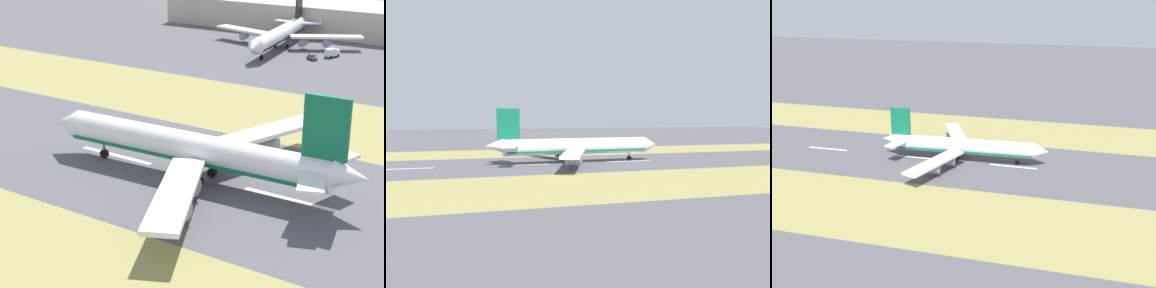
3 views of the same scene
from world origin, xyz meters
TOP-DOWN VIEW (x-y plane):
  - ground_plane at (0.00, 0.00)m, footprint 800.00×800.00m
  - grass_median_west at (-45.00, 0.00)m, footprint 40.00×600.00m
  - grass_median_east at (45.00, 0.00)m, footprint 40.00×600.00m
  - centreline_dash_mid at (0.00, -23.14)m, footprint 1.20×18.00m
  - centreline_dash_far at (0.00, 16.86)m, footprint 1.20×18.00m
  - airplane_main_jet at (-1.33, -5.04)m, footprint 64.07×67.18m
  - terminal_building at (162.37, 50.40)m, footprint 36.00×109.27m
  - airplane_parked_apron at (119.08, 35.96)m, footprint 60.86×57.62m
  - service_truck at (115.22, 14.28)m, footprint 6.38×3.94m
  - apron_car at (107.39, 18.43)m, footprint 4.09×4.59m

SIDE VIEW (x-z plane):
  - ground_plane at x=0.00m, z-range 0.00..0.00m
  - grass_median_west at x=-45.00m, z-range 0.00..0.01m
  - grass_median_east at x=45.00m, z-range 0.00..0.01m
  - centreline_dash_mid at x=0.00m, z-range 0.00..0.01m
  - centreline_dash_far at x=0.00m, z-range 0.00..0.01m
  - apron_car at x=107.39m, z-range -0.01..2.02m
  - service_truck at x=115.22m, z-range 0.12..3.22m
  - airplane_parked_apron at x=119.08m, z-range -3.70..14.61m
  - terminal_building at x=162.37m, z-range 0.00..11.98m
  - airplane_main_jet at x=-1.33m, z-range -4.08..16.12m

